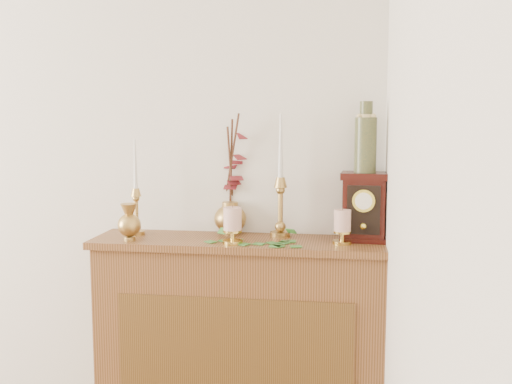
% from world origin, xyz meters
% --- Properties ---
extents(console_shelf, '(1.24, 0.34, 0.93)m').
position_xyz_m(console_shelf, '(1.40, 2.10, 0.44)').
color(console_shelf, brown).
rests_on(console_shelf, ground).
extents(candlestick_left, '(0.07, 0.07, 0.42)m').
position_xyz_m(candlestick_left, '(0.94, 2.12, 1.07)').
color(candlestick_left, tan).
rests_on(candlestick_left, console_shelf).
extents(candlestick_center, '(0.09, 0.09, 0.52)m').
position_xyz_m(candlestick_center, '(1.56, 2.17, 1.10)').
color(candlestick_center, tan).
rests_on(candlestick_center, console_shelf).
extents(bud_vase, '(0.10, 0.10, 0.15)m').
position_xyz_m(bud_vase, '(0.95, 2.00, 1.01)').
color(bud_vase, tan).
rests_on(bud_vase, console_shelf).
extents(ginger_jar, '(0.21, 0.23, 0.53)m').
position_xyz_m(ginger_jar, '(1.35, 2.25, 1.17)').
color(ginger_jar, tan).
rests_on(ginger_jar, console_shelf).
extents(pillar_candle_left, '(0.08, 0.08, 0.16)m').
position_xyz_m(pillar_candle_left, '(1.39, 2.00, 1.01)').
color(pillar_candle_left, gold).
rests_on(pillar_candle_left, console_shelf).
extents(pillar_candle_right, '(0.08, 0.08, 0.15)m').
position_xyz_m(pillar_candle_right, '(1.83, 2.06, 1.01)').
color(pillar_candle_right, gold).
rests_on(pillar_candle_right, console_shelf).
extents(ivy_garland, '(0.43, 0.16, 0.07)m').
position_xyz_m(ivy_garland, '(1.45, 2.03, 0.94)').
color(ivy_garland, '#346F2A').
rests_on(ivy_garland, console_shelf).
extents(mantel_clock, '(0.20, 0.15, 0.28)m').
position_xyz_m(mantel_clock, '(1.91, 2.14, 1.07)').
color(mantel_clock, '#340D0A').
rests_on(mantel_clock, console_shelf).
extents(ceramic_vase, '(0.09, 0.09, 0.29)m').
position_xyz_m(ceramic_vase, '(1.91, 2.14, 1.34)').
color(ceramic_vase, '#183024').
rests_on(ceramic_vase, mantel_clock).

